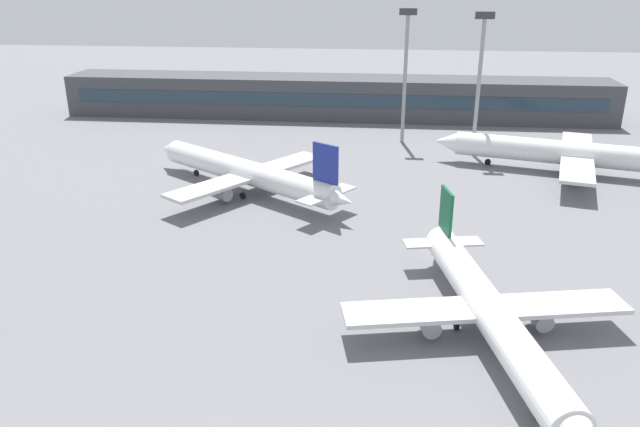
# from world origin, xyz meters

# --- Properties ---
(ground_plane) EXTENTS (400.00, 400.00, 0.00)m
(ground_plane) POSITION_xyz_m (0.00, 40.00, 0.00)
(ground_plane) COLOR slate
(terminal_building) EXTENTS (121.64, 12.13, 9.00)m
(terminal_building) POSITION_xyz_m (0.00, 108.46, 4.50)
(terminal_building) COLOR #3F4247
(terminal_building) RESTS_ON ground_plane
(airplane_near) EXTENTS (26.45, 37.42, 9.32)m
(airplane_near) POSITION_xyz_m (21.29, 17.94, 2.84)
(airplane_near) COLOR white
(airplane_near) RESTS_ON ground_plane
(airplane_mid) EXTENTS (35.47, 27.33, 10.22)m
(airplane_mid) POSITION_xyz_m (-9.36, 55.63, 3.12)
(airplane_mid) COLOR white
(airplane_mid) RESTS_ON ground_plane
(airplane_far) EXTENTS (43.80, 31.10, 11.01)m
(airplane_far) POSITION_xyz_m (41.47, 70.23, 3.36)
(airplane_far) COLOR white
(airplane_far) RESTS_ON ground_plane
(floodlight_tower_west) EXTENTS (3.20, 0.80, 24.90)m
(floodlight_tower_west) POSITION_xyz_m (14.77, 87.39, 14.45)
(floodlight_tower_west) COLOR gray
(floodlight_tower_west) RESTS_ON ground_plane
(floodlight_tower_east) EXTENTS (3.20, 0.80, 24.84)m
(floodlight_tower_east) POSITION_xyz_m (27.39, 79.83, 14.42)
(floodlight_tower_east) COLOR gray
(floodlight_tower_east) RESTS_ON ground_plane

